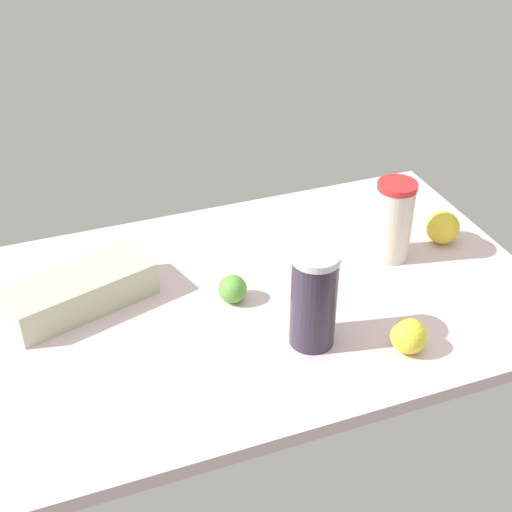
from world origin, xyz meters
TOP-DOWN VIEW (x-y plane):
  - countertop at (0.00, 0.00)cm, footprint 120.00×76.00cm
  - shaker_bottle at (5.06, -17.29)cm, footprint 8.96×8.96cm
  - egg_carton at (-34.75, 9.26)cm, footprint 31.97×20.02cm
  - tumbler_cup at (33.57, 3.35)cm, footprint 8.67×8.67cm
  - lime_loose at (-5.16, -0.48)cm, footprint 5.97×5.97cm
  - lemon_near_front at (47.90, 4.39)cm, footprint 7.70×7.70cm
  - lemon_by_jug at (20.99, -26.10)cm, footprint 6.95×6.95cm

SIDE VIEW (x-z plane):
  - countertop at x=0.00cm, z-range 0.00..3.00cm
  - lime_loose at x=-5.16cm, z-range 3.00..8.97cm
  - lemon_by_jug at x=20.99cm, z-range 3.00..9.95cm
  - egg_carton at x=-34.75cm, z-range 3.00..10.40cm
  - lemon_near_front at x=47.90cm, z-range 3.00..10.70cm
  - tumbler_cup at x=33.57cm, z-range 3.04..21.78cm
  - shaker_bottle at x=5.06cm, z-range 3.04..23.36cm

